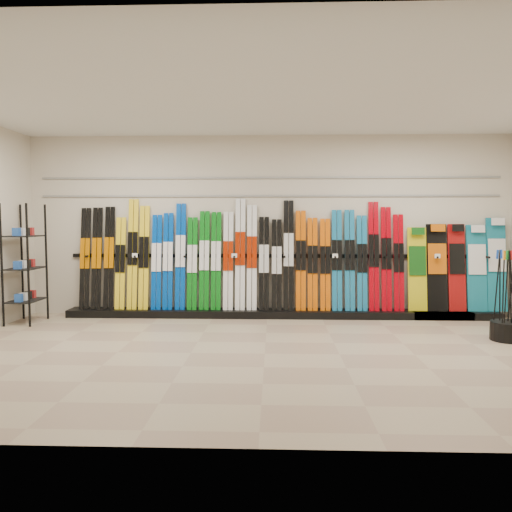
{
  "coord_description": "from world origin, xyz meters",
  "views": [
    {
      "loc": [
        0.1,
        -5.86,
        1.58
      ],
      "look_at": [
        -0.14,
        1.0,
        1.1
      ],
      "focal_mm": 35.0,
      "sensor_mm": 36.0,
      "label": 1
    }
  ],
  "objects": [
    {
      "name": "floor",
      "position": [
        0.0,
        0.0,
        0.0
      ],
      "size": [
        8.0,
        8.0,
        0.0
      ],
      "primitive_type": "plane",
      "color": "gray",
      "rests_on": "ground"
    },
    {
      "name": "back_wall",
      "position": [
        0.0,
        2.5,
        1.5
      ],
      "size": [
        8.0,
        0.0,
        8.0
      ],
      "primitive_type": "plane",
      "rotation": [
        1.57,
        0.0,
        0.0
      ],
      "color": "beige",
      "rests_on": "floor"
    },
    {
      "name": "ceiling",
      "position": [
        0.0,
        0.0,
        3.0
      ],
      "size": [
        8.0,
        8.0,
        0.0
      ],
      "primitive_type": "plane",
      "rotation": [
        3.14,
        0.0,
        0.0
      ],
      "color": "silver",
      "rests_on": "back_wall"
    },
    {
      "name": "ski_rack_base",
      "position": [
        0.22,
        2.28,
        0.06
      ],
      "size": [
        8.0,
        0.4,
        0.12
      ],
      "primitive_type": "cube",
      "color": "black",
      "rests_on": "floor"
    },
    {
      "name": "skis",
      "position": [
        -0.47,
        2.34,
        0.94
      ],
      "size": [
        5.37,
        0.26,
        1.83
      ],
      "color": "black",
      "rests_on": "ski_rack_base"
    },
    {
      "name": "snowboards",
      "position": [
        3.1,
        2.35,
        0.83
      ],
      "size": [
        1.59,
        0.23,
        1.52
      ],
      "color": "gold",
      "rests_on": "ski_rack_base"
    },
    {
      "name": "accessory_rack",
      "position": [
        -3.75,
        1.7,
        0.92
      ],
      "size": [
        0.4,
        0.6,
        1.85
      ],
      "primitive_type": "cube",
      "color": "black",
      "rests_on": "floor"
    },
    {
      "name": "pole_bin",
      "position": [
        3.21,
        0.78,
        0.12
      ],
      "size": [
        0.44,
        0.44,
        0.25
      ],
      "primitive_type": "cylinder",
      "color": "black",
      "rests_on": "floor"
    },
    {
      "name": "ski_poles",
      "position": [
        3.2,
        0.78,
        0.61
      ],
      "size": [
        0.31,
        0.37,
        1.18
      ],
      "color": "black",
      "rests_on": "pole_bin"
    },
    {
      "name": "slatwall_rail_0",
      "position": [
        0.0,
        2.48,
        2.0
      ],
      "size": [
        7.6,
        0.02,
        0.03
      ],
      "primitive_type": "cube",
      "color": "gray",
      "rests_on": "back_wall"
    },
    {
      "name": "slatwall_rail_1",
      "position": [
        0.0,
        2.48,
        2.3
      ],
      "size": [
        7.6,
        0.02,
        0.03
      ],
      "primitive_type": "cube",
      "color": "gray",
      "rests_on": "back_wall"
    }
  ]
}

